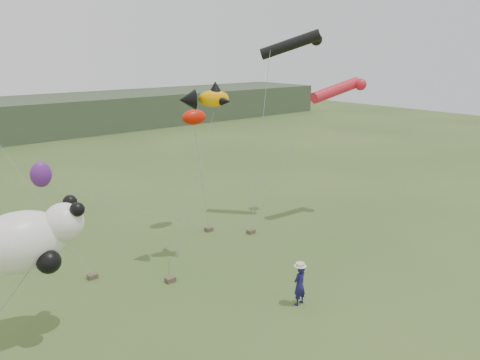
{
  "coord_description": "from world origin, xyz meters",
  "views": [
    {
      "loc": [
        -11.65,
        -11.47,
        9.38
      ],
      "look_at": [
        0.39,
        3.0,
        4.14
      ],
      "focal_mm": 35.0,
      "sensor_mm": 36.0,
      "label": 1
    }
  ],
  "objects": [
    {
      "name": "fish_kite",
      "position": [
        -0.04,
        4.86,
        7.41
      ],
      "size": [
        2.37,
        1.57,
        1.15
      ],
      "color": "#FFA300",
      "rests_on": "ground"
    },
    {
      "name": "misc_kites",
      "position": [
        -1.53,
        9.27,
        5.06
      ],
      "size": [
        8.55,
        2.31,
        3.11
      ],
      "color": "red",
      "rests_on": "ground"
    },
    {
      "name": "ground",
      "position": [
        0.0,
        0.0,
        0.0
      ],
      "size": [
        120.0,
        120.0,
        0.0
      ],
      "primitive_type": "plane",
      "color": "#385123",
      "rests_on": "ground"
    },
    {
      "name": "sandbag_anchors",
      "position": [
        -2.42,
        5.49,
        0.1
      ],
      "size": [
        14.28,
        4.62,
        0.2
      ],
      "color": "brown",
      "rests_on": "ground"
    },
    {
      "name": "tube_kites",
      "position": [
        8.31,
        5.88,
        8.52
      ],
      "size": [
        4.94,
        4.06,
        3.86
      ],
      "color": "black",
      "rests_on": "ground"
    },
    {
      "name": "festival_attendant",
      "position": [
        0.29,
        -0.64,
        0.81
      ],
      "size": [
        0.63,
        0.44,
        1.63
      ],
      "primitive_type": "imported",
      "rotation": [
        0.0,
        0.0,
        3.23
      ],
      "color": "#19144E",
      "rests_on": "ground"
    },
    {
      "name": "panda_kite",
      "position": [
        -7.99,
        3.54,
        3.55
      ],
      "size": [
        3.46,
        2.23,
        2.15
      ],
      "color": "white",
      "rests_on": "ground"
    }
  ]
}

